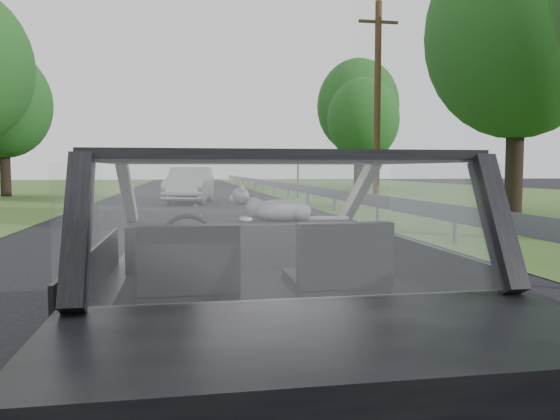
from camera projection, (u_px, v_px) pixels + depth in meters
name	position (u px, v px, depth m)	size (l,w,h in m)	color
ground	(259.00, 400.00, 3.23)	(140.00, 140.00, 0.00)	black
subject_car	(258.00, 279.00, 3.17)	(1.80, 4.00, 1.45)	black
dashboard	(246.00, 244.00, 3.78)	(1.58, 0.45, 0.30)	black
driver_seat	(189.00, 264.00, 2.81)	(0.50, 0.72, 0.42)	black
passenger_seat	(339.00, 259.00, 2.95)	(0.50, 0.72, 0.42)	black
steering_wheel	(188.00, 241.00, 3.41)	(0.36, 0.36, 0.04)	black
cat	(279.00, 209.00, 3.82)	(0.59, 0.18, 0.27)	#95969B
guardrail	(374.00, 200.00, 13.75)	(0.05, 90.00, 0.32)	gray
other_car	(190.00, 185.00, 22.34)	(1.74, 4.42, 1.45)	silver
highway_sign	(298.00, 174.00, 26.05)	(0.09, 0.92, 2.31)	#134121
utility_pole	(377.00, 105.00, 19.89)	(0.24, 0.24, 7.41)	brown
tree_1	(517.00, 75.00, 16.67)	(5.61, 5.61, 8.49)	#234C21
tree_2	(363.00, 136.00, 34.93)	(4.62, 4.62, 7.00)	#234C21
tree_3	(358.00, 125.00, 42.04)	(6.30, 6.30, 9.55)	#234C21
tree_6	(4.00, 125.00, 27.07)	(4.67, 4.67, 7.08)	#234C21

